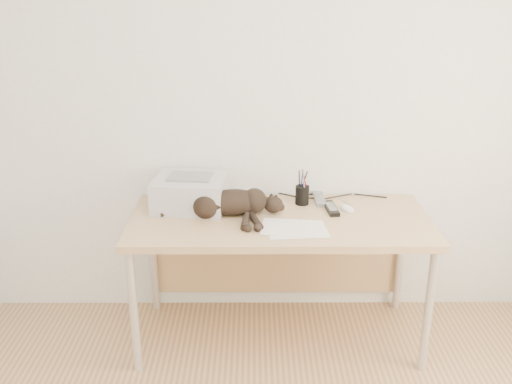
{
  "coord_description": "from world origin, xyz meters",
  "views": [
    {
      "loc": [
        -0.14,
        -1.41,
        1.93
      ],
      "look_at": [
        -0.13,
        1.34,
        0.91
      ],
      "focal_mm": 40.0,
      "sensor_mm": 36.0,
      "label": 1
    }
  ],
  "objects_px": {
    "mug": "(254,198)",
    "pen_cup": "(302,195)",
    "printer": "(191,192)",
    "cat": "(229,204)",
    "mouse": "(347,206)",
    "desk": "(279,234)"
  },
  "relations": [
    {
      "from": "desk",
      "to": "printer",
      "type": "distance_m",
      "value": 0.54
    },
    {
      "from": "cat",
      "to": "pen_cup",
      "type": "height_order",
      "value": "pen_cup"
    },
    {
      "from": "printer",
      "to": "pen_cup",
      "type": "height_order",
      "value": "pen_cup"
    },
    {
      "from": "pen_cup",
      "to": "mouse",
      "type": "relative_size",
      "value": 1.72
    },
    {
      "from": "mouse",
      "to": "pen_cup",
      "type": "bearing_deg",
      "value": 139.27
    },
    {
      "from": "desk",
      "to": "pen_cup",
      "type": "relative_size",
      "value": 8.09
    },
    {
      "from": "printer",
      "to": "cat",
      "type": "relative_size",
      "value": 0.63
    },
    {
      "from": "pen_cup",
      "to": "mouse",
      "type": "xyz_separation_m",
      "value": [
        0.24,
        -0.09,
        -0.04
      ]
    },
    {
      "from": "printer",
      "to": "pen_cup",
      "type": "relative_size",
      "value": 2.13
    },
    {
      "from": "printer",
      "to": "pen_cup",
      "type": "xyz_separation_m",
      "value": [
        0.62,
        0.05,
        -0.03
      ]
    },
    {
      "from": "printer",
      "to": "cat",
      "type": "distance_m",
      "value": 0.25
    },
    {
      "from": "cat",
      "to": "mug",
      "type": "xyz_separation_m",
      "value": [
        0.13,
        0.14,
        -0.02
      ]
    },
    {
      "from": "desk",
      "to": "mouse",
      "type": "relative_size",
      "value": 13.91
    },
    {
      "from": "cat",
      "to": "mouse",
      "type": "distance_m",
      "value": 0.66
    },
    {
      "from": "desk",
      "to": "mouse",
      "type": "height_order",
      "value": "mouse"
    },
    {
      "from": "printer",
      "to": "pen_cup",
      "type": "distance_m",
      "value": 0.63
    },
    {
      "from": "cat",
      "to": "mug",
      "type": "height_order",
      "value": "cat"
    },
    {
      "from": "pen_cup",
      "to": "cat",
      "type": "bearing_deg",
      "value": -157.52
    },
    {
      "from": "printer",
      "to": "mug",
      "type": "height_order",
      "value": "printer"
    },
    {
      "from": "mug",
      "to": "pen_cup",
      "type": "height_order",
      "value": "pen_cup"
    },
    {
      "from": "cat",
      "to": "mouse",
      "type": "height_order",
      "value": "cat"
    },
    {
      "from": "desk",
      "to": "mug",
      "type": "relative_size",
      "value": 15.97
    }
  ]
}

